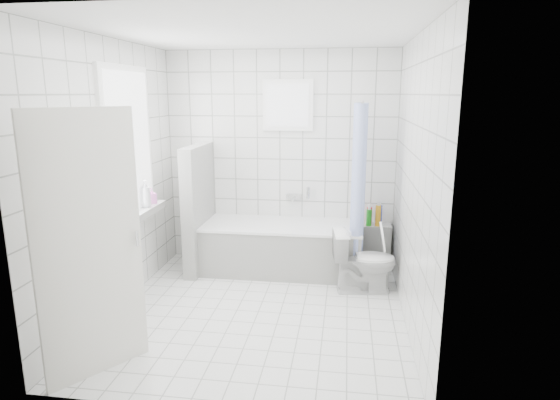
# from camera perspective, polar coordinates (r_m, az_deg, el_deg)

# --- Properties ---
(ground) EXTENTS (3.00, 3.00, 0.00)m
(ground) POSITION_cam_1_polar(r_m,az_deg,el_deg) (4.72, -2.65, -13.43)
(ground) COLOR white
(ground) RESTS_ON ground
(ceiling) EXTENTS (3.00, 3.00, 0.00)m
(ceiling) POSITION_cam_1_polar(r_m,az_deg,el_deg) (4.26, -3.03, 19.75)
(ceiling) COLOR white
(ceiling) RESTS_ON ground
(wall_back) EXTENTS (2.80, 0.02, 2.60)m
(wall_back) POSITION_cam_1_polar(r_m,az_deg,el_deg) (5.76, -0.01, 5.01)
(wall_back) COLOR white
(wall_back) RESTS_ON ground
(wall_front) EXTENTS (2.80, 0.02, 2.60)m
(wall_front) POSITION_cam_1_polar(r_m,az_deg,el_deg) (2.88, -8.47, -3.18)
(wall_front) COLOR white
(wall_front) RESTS_ON ground
(wall_left) EXTENTS (0.02, 3.00, 2.60)m
(wall_left) POSITION_cam_1_polar(r_m,az_deg,el_deg) (4.77, -19.62, 2.59)
(wall_left) COLOR white
(wall_left) RESTS_ON ground
(wall_right) EXTENTS (0.02, 3.00, 2.60)m
(wall_right) POSITION_cam_1_polar(r_m,az_deg,el_deg) (4.27, 15.98, 1.71)
(wall_right) COLOR white
(wall_right) RESTS_ON ground
(window_left) EXTENTS (0.01, 0.90, 1.40)m
(window_left) POSITION_cam_1_polar(r_m,az_deg,el_deg) (4.97, -17.82, 6.62)
(window_left) COLOR white
(window_left) RESTS_ON wall_left
(window_back) EXTENTS (0.50, 0.01, 0.50)m
(window_back) POSITION_cam_1_polar(r_m,az_deg,el_deg) (5.65, 0.95, 11.47)
(window_back) COLOR white
(window_back) RESTS_ON wall_back
(window_sill) EXTENTS (0.18, 1.02, 0.08)m
(window_sill) POSITION_cam_1_polar(r_m,az_deg,el_deg) (5.08, -16.80, -1.69)
(window_sill) COLOR white
(window_sill) RESTS_ON wall_left
(door) EXTENTS (0.50, 0.67, 2.00)m
(door) POSITION_cam_1_polar(r_m,az_deg,el_deg) (3.67, -22.21, -5.38)
(door) COLOR silver
(door) RESTS_ON ground
(bathtub) EXTENTS (1.87, 0.77, 0.58)m
(bathtub) POSITION_cam_1_polar(r_m,az_deg,el_deg) (5.62, 0.24, -5.78)
(bathtub) COLOR white
(bathtub) RESTS_ON ground
(partition_wall) EXTENTS (0.15, 0.85, 1.50)m
(partition_wall) POSITION_cam_1_polar(r_m,az_deg,el_deg) (5.66, -9.88, -0.99)
(partition_wall) COLOR white
(partition_wall) RESTS_ON ground
(tiled_ledge) EXTENTS (0.40, 0.24, 0.55)m
(tiled_ledge) POSITION_cam_1_polar(r_m,az_deg,el_deg) (5.83, 11.27, -5.51)
(tiled_ledge) COLOR white
(tiled_ledge) RESTS_ON ground
(toilet) EXTENTS (0.71, 0.46, 0.68)m
(toilet) POSITION_cam_1_polar(r_m,az_deg,el_deg) (5.11, 10.21, -7.33)
(toilet) COLOR white
(toilet) RESTS_ON ground
(curtain_rod) EXTENTS (0.02, 0.80, 0.02)m
(curtain_rod) POSITION_cam_1_polar(r_m,az_deg,el_deg) (5.25, 9.89, 11.72)
(curtain_rod) COLOR silver
(curtain_rod) RESTS_ON wall_back
(shower_curtain) EXTENTS (0.14, 0.48, 1.78)m
(shower_curtain) POSITION_cam_1_polar(r_m,az_deg,el_deg) (5.22, 9.55, 1.77)
(shower_curtain) COLOR #425AC3
(shower_curtain) RESTS_ON curtain_rod
(tub_faucet) EXTENTS (0.18, 0.06, 0.06)m
(tub_faucet) POSITION_cam_1_polar(r_m,az_deg,el_deg) (5.78, 1.68, 0.49)
(tub_faucet) COLOR silver
(tub_faucet) RESTS_ON wall_back
(sill_bottles) EXTENTS (0.16, 0.78, 0.30)m
(sill_bottles) POSITION_cam_1_polar(r_m,az_deg,el_deg) (5.00, -17.02, 0.12)
(sill_bottles) COLOR #D86CC1
(sill_bottles) RESTS_ON window_sill
(ledge_bottles) EXTENTS (0.19, 0.17, 0.25)m
(ledge_bottles) POSITION_cam_1_polar(r_m,az_deg,el_deg) (5.70, 11.42, -1.90)
(ledge_bottles) COLOR red
(ledge_bottles) RESTS_ON tiled_ledge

